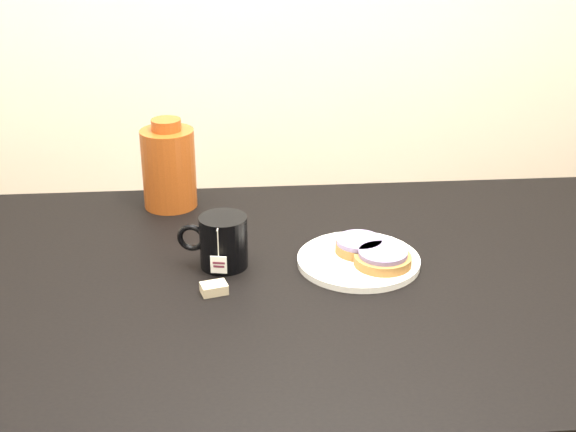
% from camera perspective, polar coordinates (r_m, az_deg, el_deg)
% --- Properties ---
extents(table, '(1.40, 0.90, 0.75)m').
position_cam_1_polar(table, '(1.50, 2.38, -7.18)').
color(table, black).
rests_on(table, ground_plane).
extents(plate, '(0.23, 0.23, 0.02)m').
position_cam_1_polar(plate, '(1.51, 5.04, -3.11)').
color(plate, white).
rests_on(plate, table).
extents(bagel_back, '(0.13, 0.13, 0.03)m').
position_cam_1_polar(bagel_back, '(1.53, 5.07, -2.10)').
color(bagel_back, brown).
rests_on(bagel_back, plate).
extents(bagel_front, '(0.13, 0.13, 0.03)m').
position_cam_1_polar(bagel_front, '(1.49, 6.75, -3.00)').
color(bagel_front, brown).
rests_on(bagel_front, plate).
extents(mug, '(0.14, 0.10, 0.10)m').
position_cam_1_polar(mug, '(1.49, -4.69, -1.80)').
color(mug, black).
rests_on(mug, table).
extents(teabag_pouch, '(0.05, 0.04, 0.02)m').
position_cam_1_polar(teabag_pouch, '(1.41, -5.28, -5.15)').
color(teabag_pouch, '#C6B793').
rests_on(teabag_pouch, table).
extents(bagel_package, '(0.13, 0.13, 0.20)m').
position_cam_1_polar(bagel_package, '(1.75, -8.47, 3.48)').
color(bagel_package, maroon).
rests_on(bagel_package, table).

